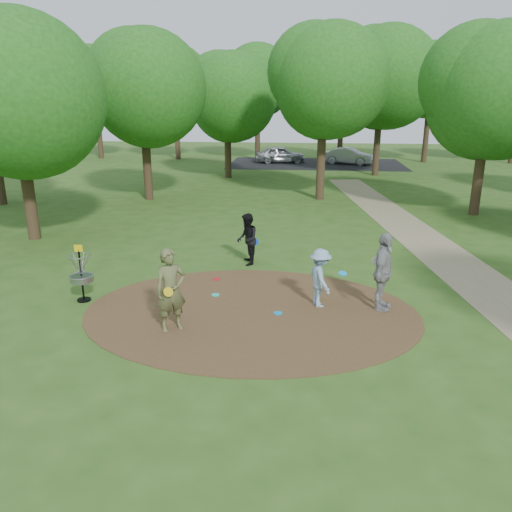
# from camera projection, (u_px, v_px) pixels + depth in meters

# --- Properties ---
(ground) EXTENTS (100.00, 100.00, 0.00)m
(ground) POSITION_uv_depth(u_px,v_px,m) (251.00, 312.00, 12.52)
(ground) COLOR #2D5119
(ground) RESTS_ON ground
(dirt_clearing) EXTENTS (8.40, 8.40, 0.02)m
(dirt_clearing) POSITION_uv_depth(u_px,v_px,m) (251.00, 312.00, 12.52)
(dirt_clearing) COLOR #47301C
(dirt_clearing) RESTS_ON ground
(footpath) EXTENTS (7.55, 39.89, 0.01)m
(footpath) POSITION_uv_depth(u_px,v_px,m) (492.00, 292.00, 13.79)
(footpath) COLOR #8C7A5B
(footpath) RESTS_ON ground
(parking_lot) EXTENTS (14.00, 8.00, 0.01)m
(parking_lot) POSITION_uv_depth(u_px,v_px,m) (316.00, 164.00, 40.77)
(parking_lot) COLOR black
(parking_lot) RESTS_ON ground
(player_observer_with_disc) EXTENTS (0.85, 0.78, 1.94)m
(player_observer_with_disc) POSITION_uv_depth(u_px,v_px,m) (171.00, 290.00, 11.30)
(player_observer_with_disc) COLOR brown
(player_observer_with_disc) RESTS_ON ground
(player_throwing_with_disc) EXTENTS (1.14, 1.13, 1.53)m
(player_throwing_with_disc) POSITION_uv_depth(u_px,v_px,m) (320.00, 278.00, 12.67)
(player_throwing_with_disc) COLOR #85A9C7
(player_throwing_with_disc) RESTS_ON ground
(player_walking_with_disc) EXTENTS (0.76, 0.90, 1.66)m
(player_walking_with_disc) POSITION_uv_depth(u_px,v_px,m) (247.00, 239.00, 15.89)
(player_walking_with_disc) COLOR black
(player_walking_with_disc) RESTS_ON ground
(player_waiting_with_disc) EXTENTS (0.84, 1.27, 2.00)m
(player_waiting_with_disc) POSITION_uv_depth(u_px,v_px,m) (383.00, 272.00, 12.38)
(player_waiting_with_disc) COLOR gray
(player_waiting_with_disc) RESTS_ON ground
(disc_ground_cyan) EXTENTS (0.22, 0.22, 0.02)m
(disc_ground_cyan) POSITION_uv_depth(u_px,v_px,m) (216.00, 295.00, 13.54)
(disc_ground_cyan) COLOR #19CFB3
(disc_ground_cyan) RESTS_ON dirt_clearing
(disc_ground_blue) EXTENTS (0.22, 0.22, 0.02)m
(disc_ground_blue) POSITION_uv_depth(u_px,v_px,m) (278.00, 313.00, 12.39)
(disc_ground_blue) COLOR #0C8BD8
(disc_ground_blue) RESTS_ON dirt_clearing
(disc_ground_red) EXTENTS (0.22, 0.22, 0.02)m
(disc_ground_red) POSITION_uv_depth(u_px,v_px,m) (216.00, 279.00, 14.71)
(disc_ground_red) COLOR red
(disc_ground_red) RESTS_ON dirt_clearing
(car_left) EXTENTS (4.28, 2.35, 1.38)m
(car_left) POSITION_uv_depth(u_px,v_px,m) (280.00, 154.00, 41.18)
(car_left) COLOR #A5A6AC
(car_left) RESTS_ON ground
(car_right) EXTENTS (4.19, 2.60, 1.30)m
(car_right) POSITION_uv_depth(u_px,v_px,m) (349.00, 156.00, 40.31)
(car_right) COLOR #939399
(car_right) RESTS_ON ground
(disc_golf_basket) EXTENTS (0.63, 0.63, 1.54)m
(disc_golf_basket) POSITION_uv_depth(u_px,v_px,m) (81.00, 269.00, 12.97)
(disc_golf_basket) COLOR black
(disc_golf_basket) RESTS_ON ground
(tree_ring) EXTENTS (37.42, 45.76, 9.52)m
(tree_ring) POSITION_uv_depth(u_px,v_px,m) (342.00, 94.00, 20.30)
(tree_ring) COLOR #332316
(tree_ring) RESTS_ON ground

